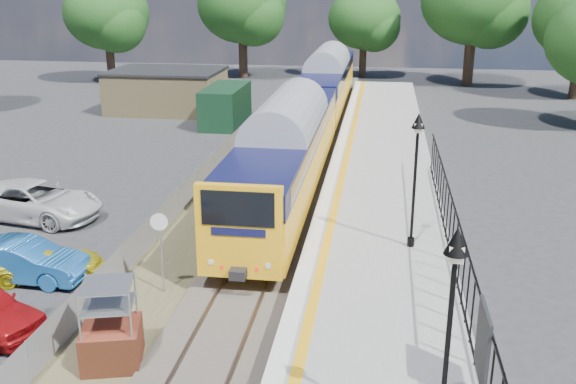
% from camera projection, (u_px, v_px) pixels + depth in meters
% --- Properties ---
extents(ground, '(120.00, 120.00, 0.00)m').
position_uv_depth(ground, '(216.00, 353.00, 17.23)').
color(ground, '#2D2D30').
rests_on(ground, ground).
extents(track_bed, '(5.90, 80.00, 0.29)m').
position_uv_depth(track_bed, '(264.00, 221.00, 26.35)').
color(track_bed, '#473F38').
rests_on(track_bed, ground).
extents(platform, '(5.00, 70.00, 0.90)m').
position_uv_depth(platform, '(378.00, 234.00, 24.02)').
color(platform, gray).
rests_on(platform, ground).
extents(platform_edge, '(0.90, 70.00, 0.01)m').
position_uv_depth(platform_edge, '(324.00, 220.00, 24.16)').
color(platform_edge, silver).
rests_on(platform_edge, platform).
extents(victorian_lamp_south, '(0.44, 0.44, 4.60)m').
position_uv_depth(victorian_lamp_south, '(453.00, 290.00, 11.36)').
color(victorian_lamp_south, black).
rests_on(victorian_lamp_south, platform).
extents(victorian_lamp_north, '(0.44, 0.44, 4.60)m').
position_uv_depth(victorian_lamp_north, '(417.00, 149.00, 20.78)').
color(victorian_lamp_north, black).
rests_on(victorian_lamp_north, platform).
extents(palisade_fence, '(0.12, 26.00, 2.00)m').
position_uv_depth(palisade_fence, '(462.00, 270.00, 17.85)').
color(palisade_fence, black).
rests_on(palisade_fence, platform).
extents(wire_fence, '(0.06, 52.00, 1.20)m').
position_uv_depth(wire_fence, '(192.00, 188.00, 28.89)').
color(wire_fence, '#999EA3').
rests_on(wire_fence, ground).
extents(outbuilding, '(10.80, 10.10, 3.12)m').
position_uv_depth(outbuilding, '(178.00, 93.00, 47.56)').
color(outbuilding, tan).
rests_on(outbuilding, ground).
extents(tree_line, '(56.80, 43.80, 11.88)m').
position_uv_depth(tree_line, '(353.00, 16.00, 54.39)').
color(tree_line, '#332319').
rests_on(tree_line, ground).
extents(train, '(2.82, 40.83, 3.51)m').
position_uv_depth(train, '(313.00, 105.00, 38.56)').
color(train, '#FCB016').
rests_on(train, ground).
extents(brick_plinth, '(1.78, 1.78, 2.34)m').
position_uv_depth(brick_plinth, '(110.00, 326.00, 16.37)').
color(brick_plinth, brown).
rests_on(brick_plinth, ground).
extents(speed_sign, '(0.55, 0.14, 2.73)m').
position_uv_depth(speed_sign, '(160.00, 240.00, 19.88)').
color(speed_sign, '#999EA3').
rests_on(speed_sign, ground).
extents(car_blue, '(4.27, 1.62, 1.39)m').
position_uv_depth(car_blue, '(24.00, 261.00, 21.18)').
color(car_blue, '#195599').
rests_on(car_blue, ground).
extents(car_yellow, '(4.10, 2.82, 1.10)m').
position_uv_depth(car_yellow, '(44.00, 262.00, 21.41)').
color(car_yellow, gold).
rests_on(car_yellow, ground).
extents(car_white, '(6.01, 3.50, 1.57)m').
position_uv_depth(car_white, '(35.00, 201.00, 26.65)').
color(car_white, silver).
rests_on(car_white, ground).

